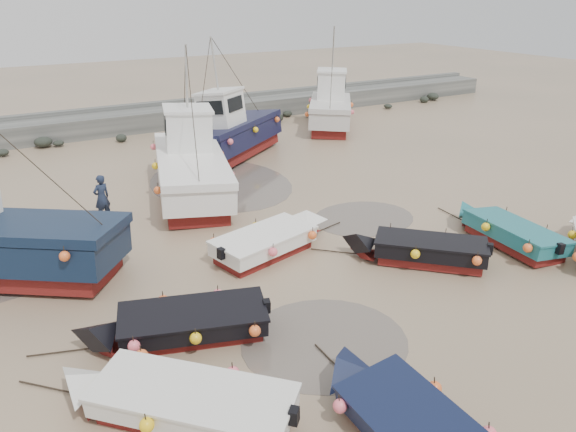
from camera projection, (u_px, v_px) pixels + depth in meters
name	position (u px, v px, depth m)	size (l,w,h in m)	color
ground	(316.00, 273.00, 17.77)	(120.00, 120.00, 0.00)	#A08365
seawall	(126.00, 122.00, 35.14)	(60.00, 4.92, 1.50)	slate
puddle_a	(325.00, 341.00, 14.33)	(4.35, 4.35, 0.01)	#5F554C
puddle_b	(363.00, 218.00, 22.03)	(4.13, 4.13, 0.01)	#5F554C
puddle_d	(220.00, 183.00, 26.03)	(6.22, 6.22, 0.01)	#5F554C
dinghy_0	(177.00, 397.00, 11.59)	(5.06, 5.26, 1.43)	maroon
dinghy_1	(413.00, 422.00, 10.92)	(2.22, 6.06, 1.43)	maroon
dinghy_2	(506.00, 229.00, 19.68)	(2.42, 5.92, 1.43)	maroon
dinghy_4	(179.00, 321.00, 14.24)	(5.87, 2.83, 1.43)	maroon
dinghy_5	(272.00, 238.00, 18.96)	(5.78, 2.65, 1.43)	maroon
dinghy_6	(419.00, 247.00, 18.30)	(4.66, 4.62, 1.43)	maroon
cabin_boat_1	(189.00, 163.00, 24.47)	(5.27, 11.23, 6.22)	maroon
cabin_boat_2	(230.00, 134.00, 29.17)	(8.84, 6.90, 6.22)	maroon
cabin_boat_3	(330.00, 106.00, 35.93)	(6.19, 8.02, 6.22)	maroon
person	(105.00, 220.00, 21.88)	(0.67, 0.44, 1.83)	#1B253B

